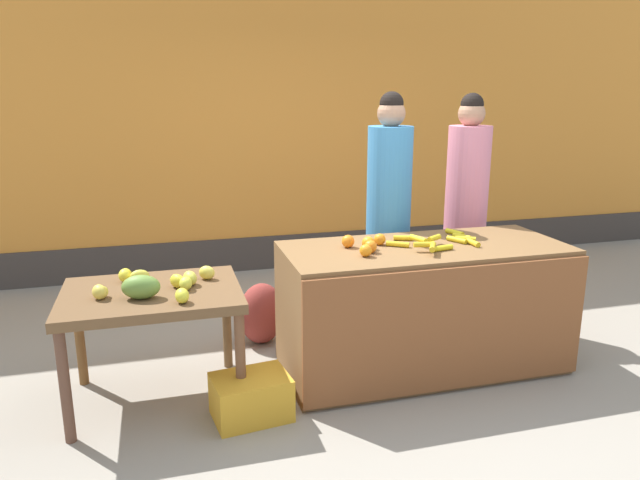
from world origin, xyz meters
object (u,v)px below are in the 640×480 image
vendor_woman_blue_shirt (388,215)px  produce_sack (262,313)px  vendor_woman_pink_shirt (466,210)px  produce_crate (251,397)px

vendor_woman_blue_shirt → produce_sack: size_ratio=3.98×
vendor_woman_pink_shirt → vendor_woman_blue_shirt: bearing=-174.2°
vendor_woman_blue_shirt → vendor_woman_pink_shirt: (0.70, 0.07, -0.01)m
vendor_woman_pink_shirt → produce_crate: vendor_woman_pink_shirt is taller
vendor_woman_pink_shirt → produce_crate: (-1.95, -1.08, -0.81)m
vendor_woman_blue_shirt → produce_sack: (-1.00, 0.03, -0.71)m
vendor_woman_pink_shirt → produce_sack: (-1.70, -0.04, -0.71)m
produce_crate → vendor_woman_blue_shirt: bearing=39.0°
produce_crate → produce_sack: (0.25, 1.04, 0.11)m
produce_sack → vendor_woman_pink_shirt: bearing=1.4°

